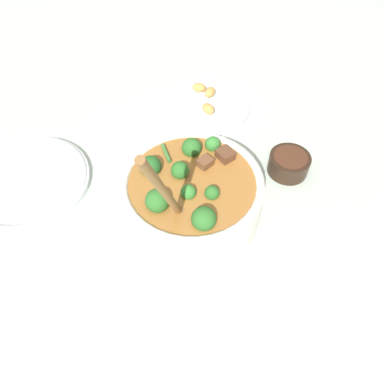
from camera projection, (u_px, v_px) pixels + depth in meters
The scene contains 5 objects.
ground_plane at pixel (192, 212), 0.72m from camera, with size 4.00×4.00×0.00m, color #ADBCAD.
stew_bowl at pixel (192, 194), 0.67m from camera, with size 0.25×0.28×0.31m.
condiment_bowl at pixel (289, 163), 0.77m from camera, with size 0.08×0.08×0.04m.
empty_plate at pixel (26, 181), 0.76m from camera, with size 0.26×0.26×0.02m.
food_plate at pixel (207, 105), 0.91m from camera, with size 0.20×0.20×0.03m.
Camera 1 is at (0.27, -0.32, 0.59)m, focal length 35.00 mm.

